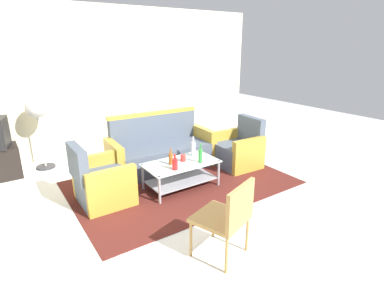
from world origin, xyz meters
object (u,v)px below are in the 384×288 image
(coffee_table, at_px, (181,171))
(wicker_chair, at_px, (228,214))
(couch, at_px, (161,151))
(bottle_green, at_px, (200,155))
(cup, at_px, (183,158))
(pedestal_fan, at_px, (37,111))
(bottle_red, at_px, (175,164))
(armchair_right, at_px, (238,150))
(bottle_clear, at_px, (193,148))
(armchair_left, at_px, (101,183))
(bottle_brown, at_px, (171,158))

(coffee_table, distance_m, wicker_chair, 1.68)
(couch, relative_size, coffee_table, 1.66)
(bottle_green, bearing_deg, cup, 134.32)
(pedestal_fan, bearing_deg, bottle_red, -58.34)
(armchair_right, relative_size, wicker_chair, 1.01)
(coffee_table, distance_m, bottle_green, 0.38)
(couch, distance_m, bottle_green, 1.02)
(couch, relative_size, pedestal_fan, 1.44)
(armchair_right, bearing_deg, bottle_clear, 95.15)
(couch, bearing_deg, pedestal_fan, -32.59)
(armchair_right, distance_m, bottle_red, 1.58)
(armchair_left, height_order, pedestal_fan, pedestal_fan)
(armchair_right, xyz_separation_m, cup, (-1.26, -0.16, 0.17))
(bottle_brown, bearing_deg, cup, 3.10)
(wicker_chair, bearing_deg, couch, 57.67)
(bottle_brown, bearing_deg, couch, 71.09)
(couch, relative_size, bottle_brown, 7.49)
(armchair_right, bearing_deg, couch, 64.35)
(coffee_table, bearing_deg, wicker_chair, -106.06)
(armchair_left, height_order, cup, armchair_left)
(armchair_right, height_order, pedestal_fan, pedestal_fan)
(armchair_right, bearing_deg, armchair_left, 91.46)
(couch, height_order, armchair_left, couch)
(armchair_left, relative_size, wicker_chair, 1.01)
(armchair_right, xyz_separation_m, coffee_table, (-1.31, -0.19, -0.02))
(coffee_table, relative_size, pedestal_fan, 0.87)
(bottle_clear, height_order, wicker_chair, wicker_chair)
(bottle_brown, distance_m, bottle_red, 0.20)
(bottle_brown, bearing_deg, bottle_clear, 14.80)
(bottle_green, distance_m, bottle_red, 0.45)
(bottle_clear, distance_m, wicker_chair, 1.92)
(bottle_red, distance_m, pedestal_fan, 2.63)
(bottle_red, distance_m, cup, 0.34)
(couch, height_order, armchair_right, couch)
(bottle_clear, bearing_deg, armchair_right, 2.45)
(bottle_red, bearing_deg, armchair_right, 13.54)
(couch, xyz_separation_m, armchair_left, (-1.25, -0.59, -0.03))
(bottle_green, distance_m, cup, 0.27)
(bottle_red, bearing_deg, bottle_green, 2.69)
(armchair_left, bearing_deg, armchair_right, 88.39)
(bottle_green, relative_size, pedestal_fan, 0.23)
(bottle_clear, bearing_deg, couch, 106.39)
(bottle_red, height_order, pedestal_fan, pedestal_fan)
(coffee_table, relative_size, bottle_red, 4.86)
(armchair_left, xyz_separation_m, bottle_brown, (0.97, -0.22, 0.22))
(coffee_table, height_order, bottle_brown, bottle_brown)
(cup, distance_m, pedestal_fan, 2.62)
(armchair_left, bearing_deg, bottle_clear, 85.87)
(bottle_clear, bearing_deg, coffee_table, -155.05)
(bottle_clear, bearing_deg, bottle_red, -148.51)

